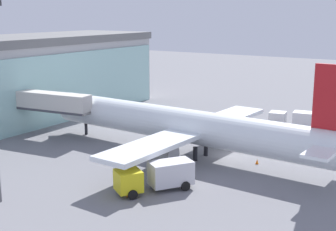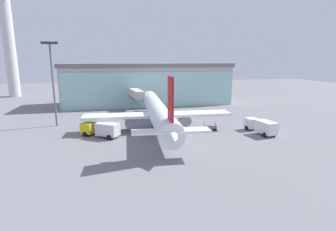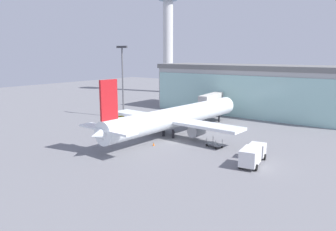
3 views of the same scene
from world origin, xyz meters
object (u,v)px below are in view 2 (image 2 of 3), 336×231
(control_tower, at_px, (7,30))
(baggage_cart, at_px, (210,127))
(airplane, at_px, (157,112))
(safety_cone_nose, at_px, (174,139))
(jet_bridge, at_px, (135,94))
(fuel_truck, at_px, (261,126))
(apron_light_mast, at_px, (53,77))
(catering_truck, at_px, (101,129))
(safety_cone_wingtip, at_px, (88,134))

(control_tower, xyz_separation_m, baggage_cart, (54.56, -60.84, -23.59))
(airplane, distance_m, safety_cone_nose, 9.10)
(jet_bridge, bearing_deg, fuel_truck, -149.54)
(apron_light_mast, relative_size, catering_truck, 2.37)
(airplane, bearing_deg, safety_cone_wingtip, 101.59)
(apron_light_mast, height_order, safety_cone_nose, apron_light_mast)
(safety_cone_nose, relative_size, safety_cone_wingtip, 1.00)
(catering_truck, distance_m, baggage_cart, 21.05)
(control_tower, relative_size, apron_light_mast, 2.35)
(jet_bridge, distance_m, safety_cone_wingtip, 25.35)
(baggage_cart, xyz_separation_m, safety_cone_nose, (-8.75, -5.34, -0.23))
(fuel_truck, relative_size, baggage_cart, 2.38)
(jet_bridge, distance_m, control_tower, 59.23)
(control_tower, height_order, apron_light_mast, control_tower)
(apron_light_mast, distance_m, catering_truck, 16.60)
(control_tower, height_order, catering_truck, control_tower)
(apron_light_mast, distance_m, baggage_cart, 33.60)
(airplane, bearing_deg, fuel_truck, -108.86)
(safety_cone_nose, height_order, safety_cone_wingtip, same)
(jet_bridge, distance_m, fuel_truck, 35.48)
(safety_cone_nose, bearing_deg, safety_cone_wingtip, 156.42)
(airplane, xyz_separation_m, catering_truck, (-10.94, -3.44, -2.01))
(jet_bridge, height_order, control_tower, control_tower)
(control_tower, relative_size, fuel_truck, 5.39)
(baggage_cart, bearing_deg, safety_cone_wingtip, -163.25)
(fuel_truck, bearing_deg, catering_truck, 73.68)
(safety_cone_nose, distance_m, safety_cone_wingtip, 16.19)
(control_tower, distance_m, apron_light_mast, 57.94)
(jet_bridge, relative_size, baggage_cart, 4.75)
(apron_light_mast, bearing_deg, safety_cone_wingtip, -51.62)
(jet_bridge, xyz_separation_m, catering_truck, (-8.24, -24.01, -3.15))
(control_tower, distance_m, baggage_cart, 85.06)
(airplane, height_order, catering_truck, airplane)
(fuel_truck, bearing_deg, safety_cone_nose, 84.37)
(fuel_truck, height_order, baggage_cart, fuel_truck)
(apron_light_mast, xyz_separation_m, fuel_truck, (39.06, -14.48, -8.88))
(control_tower, distance_m, safety_cone_wingtip, 71.36)
(apron_light_mast, xyz_separation_m, airplane, (20.47, -6.86, -6.87))
(control_tower, height_order, fuel_truck, control_tower)
(jet_bridge, distance_m, catering_truck, 25.58)
(jet_bridge, bearing_deg, safety_cone_wingtip, 147.76)
(airplane, relative_size, baggage_cart, 12.72)
(jet_bridge, distance_m, apron_light_mast, 23.17)
(baggage_cart, bearing_deg, jet_bridge, 137.89)
(apron_light_mast, bearing_deg, baggage_cart, -18.01)
(apron_light_mast, height_order, fuel_truck, apron_light_mast)
(apron_light_mast, distance_m, safety_cone_wingtip, 15.08)
(jet_bridge, bearing_deg, catering_truck, 154.45)
(apron_light_mast, bearing_deg, fuel_truck, -20.34)
(catering_truck, xyz_separation_m, fuel_truck, (29.54, -4.19, 0.00))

